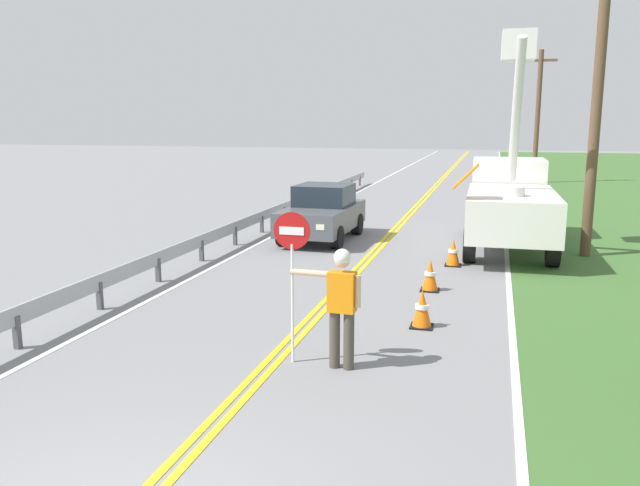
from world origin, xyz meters
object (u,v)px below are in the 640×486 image
(traffic_cone_tail, at_px, (453,253))
(flagger_worker, at_px, (341,301))
(stop_sign_paddle, at_px, (292,253))
(utility_bucket_truck, at_px, (510,198))
(traffic_cone_mid, at_px, (430,276))
(utility_pole_near, at_px, (596,107))
(oncoming_sedan_nearest, at_px, (322,213))
(utility_pole_mid, at_px, (538,114))
(traffic_cone_lead, at_px, (422,309))

(traffic_cone_tail, bearing_deg, flagger_worker, -98.94)
(flagger_worker, distance_m, stop_sign_paddle, 1.02)
(utility_bucket_truck, height_order, traffic_cone_tail, utility_bucket_truck)
(utility_bucket_truck, bearing_deg, stop_sign_paddle, -107.58)
(traffic_cone_mid, xyz_separation_m, traffic_cone_tail, (0.33, 2.62, 0.00))
(stop_sign_paddle, distance_m, traffic_cone_mid, 5.24)
(utility_pole_near, bearing_deg, stop_sign_paddle, -119.16)
(oncoming_sedan_nearest, distance_m, utility_pole_mid, 22.64)
(traffic_cone_lead, xyz_separation_m, traffic_cone_mid, (-0.11, 2.58, 0.00))
(utility_bucket_truck, height_order, traffic_cone_lead, utility_bucket_truck)
(oncoming_sedan_nearest, xyz_separation_m, utility_pole_mid, (7.36, 21.17, 3.17))
(oncoming_sedan_nearest, bearing_deg, traffic_cone_tail, -32.72)
(oncoming_sedan_nearest, xyz_separation_m, utility_pole_near, (7.59, -0.49, 3.17))
(utility_pole_mid, relative_size, traffic_cone_mid, 10.93)
(utility_bucket_truck, relative_size, utility_pole_near, 0.89)
(utility_pole_near, bearing_deg, utility_pole_mid, 90.61)
(oncoming_sedan_nearest, relative_size, traffic_cone_tail, 5.92)
(utility_pole_near, height_order, traffic_cone_tail, utility_pole_near)
(stop_sign_paddle, xyz_separation_m, traffic_cone_mid, (1.62, 4.80, -1.37))
(traffic_cone_tail, bearing_deg, utility_pole_near, 32.67)
(utility_bucket_truck, bearing_deg, traffic_cone_lead, -100.92)
(traffic_cone_lead, relative_size, traffic_cone_mid, 1.00)
(stop_sign_paddle, relative_size, traffic_cone_lead, 3.33)
(traffic_cone_tail, bearing_deg, traffic_cone_lead, -92.39)
(utility_pole_mid, bearing_deg, traffic_cone_lead, -96.69)
(stop_sign_paddle, relative_size, traffic_cone_tail, 3.33)
(oncoming_sedan_nearest, relative_size, utility_pole_near, 0.54)
(utility_pole_near, xyz_separation_m, traffic_cone_mid, (-3.75, -4.81, -3.67))
(stop_sign_paddle, xyz_separation_m, traffic_cone_lead, (1.73, 2.22, -1.37))
(stop_sign_paddle, distance_m, traffic_cone_tail, 7.79)
(oncoming_sedan_nearest, relative_size, traffic_cone_lead, 5.92)
(utility_bucket_truck, height_order, utility_pole_near, utility_pole_near)
(utility_bucket_truck, xyz_separation_m, utility_pole_near, (2.04, -0.87, 2.57))
(flagger_worker, distance_m, traffic_cone_tail, 7.58)
(utility_pole_near, bearing_deg, traffic_cone_lead, -116.21)
(traffic_cone_lead, bearing_deg, utility_pole_mid, 83.31)
(utility_pole_near, relative_size, traffic_cone_mid, 10.92)
(traffic_cone_lead, bearing_deg, utility_bucket_truck, 79.08)
(flagger_worker, bearing_deg, oncoming_sedan_nearest, 106.49)
(utility_pole_near, xyz_separation_m, traffic_cone_lead, (-3.64, -7.39, -3.67))
(flagger_worker, bearing_deg, stop_sign_paddle, 176.88)
(flagger_worker, relative_size, traffic_cone_lead, 2.61)
(flagger_worker, xyz_separation_m, oncoming_sedan_nearest, (-3.00, 10.14, -0.21))
(stop_sign_paddle, xyz_separation_m, traffic_cone_tail, (1.94, 7.42, -1.37))
(flagger_worker, relative_size, traffic_cone_tail, 2.61)
(flagger_worker, xyz_separation_m, traffic_cone_mid, (0.85, 4.84, -0.71))
(traffic_cone_mid, height_order, traffic_cone_tail, same)
(traffic_cone_mid, bearing_deg, traffic_cone_lead, -87.57)
(utility_pole_mid, height_order, traffic_cone_lead, utility_pole_mid)
(oncoming_sedan_nearest, height_order, utility_pole_near, utility_pole_near)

